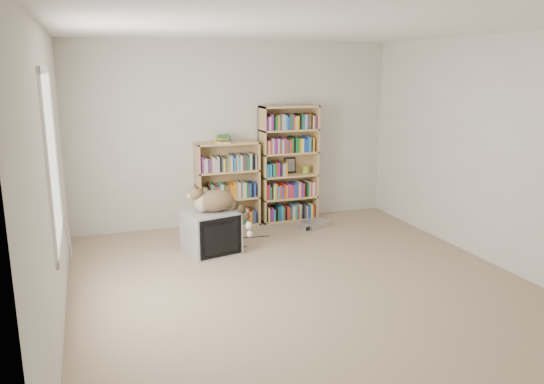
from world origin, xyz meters
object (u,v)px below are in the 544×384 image
object	(u,v)px
cat	(220,204)
crt_tv	(211,232)
bookcase_tall	(288,166)
bookcase_short	(228,188)
dvd_player	(314,224)

from	to	relation	value
cat	crt_tv	bearing A→B (deg)	147.49
cat	bookcase_tall	size ratio (longest dim) A/B	0.42
bookcase_tall	bookcase_short	distance (m)	0.93
crt_tv	bookcase_tall	bearing A→B (deg)	23.05
crt_tv	bookcase_short	world-z (taller)	bookcase_short
cat	bookcase_tall	world-z (taller)	bookcase_tall
cat	bookcase_short	world-z (taller)	bookcase_short
bookcase_short	bookcase_tall	bearing A→B (deg)	-0.14
crt_tv	bookcase_short	xyz separation A→B (m)	(0.48, 1.01, 0.28)
cat	dvd_player	bearing A→B (deg)	22.52
cat	bookcase_short	size ratio (longest dim) A/B	0.59
crt_tv	dvd_player	bearing A→B (deg)	5.25
cat	bookcase_tall	bearing A→B (deg)	40.78
crt_tv	cat	xyz separation A→B (m)	(0.10, -0.07, 0.35)
bookcase_tall	dvd_player	bearing A→B (deg)	-67.52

